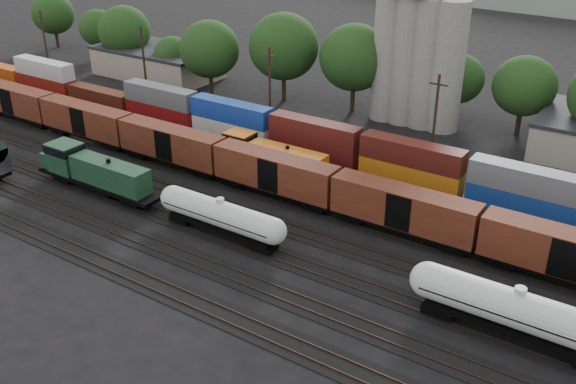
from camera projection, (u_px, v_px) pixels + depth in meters
The scene contains 12 objects.
ground at pixel (244, 214), 68.59m from camera, with size 600.00×600.00×0.00m, color black.
tracks at pixel (244, 214), 68.57m from camera, with size 180.00×33.20×0.20m.
green_locomotive at pixel (92, 170), 72.50m from camera, with size 17.45×3.08×4.62m.
tank_car_a at pixel (221, 215), 63.32m from camera, with size 15.24×2.73×3.99m.
tank_car_b at pixel (517, 311), 48.85m from camera, with size 17.38×3.11×4.55m.
orange_locomotive at pixel (268, 155), 76.96m from camera, with size 16.71×2.79×4.18m.
boxcar_string at pixel (127, 131), 82.11m from camera, with size 122.80×2.90×4.20m.
container_wall at pixel (368, 158), 75.09m from camera, with size 162.34×2.60×5.80m.
grain_silo at pixel (417, 47), 88.89m from camera, with size 13.40×5.00×29.00m.
industrial_sheds at pixel (432, 112), 90.52m from camera, with size 119.38×17.26×5.10m.
tree_band at pixel (402, 72), 90.78m from camera, with size 163.08×20.09×13.95m.
utility_poles at pixel (346, 104), 82.29m from camera, with size 122.20×0.36×12.00m.
Camera 1 is at (37.34, -47.79, 32.48)m, focal length 40.00 mm.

